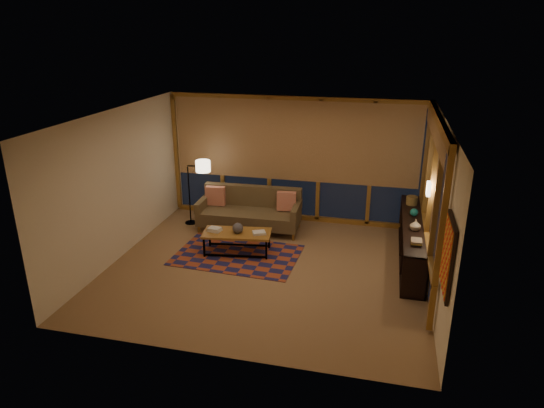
% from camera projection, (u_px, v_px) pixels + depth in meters
% --- Properties ---
extents(floor, '(5.50, 5.00, 0.01)m').
position_uv_depth(floor, '(266.00, 269.00, 8.58)').
color(floor, '#A07D59').
rests_on(floor, ground).
extents(ceiling, '(5.50, 5.00, 0.01)m').
position_uv_depth(ceiling, '(266.00, 116.00, 7.64)').
color(ceiling, silver).
rests_on(ceiling, walls).
extents(walls, '(5.51, 5.01, 2.70)m').
position_uv_depth(walls, '(266.00, 197.00, 8.11)').
color(walls, '#F3E5C1').
rests_on(walls, floor).
extents(window_wall_back, '(5.30, 0.16, 2.60)m').
position_uv_depth(window_wall_back, '(294.00, 160.00, 10.33)').
color(window_wall_back, brown).
rests_on(window_wall_back, walls).
extents(window_wall_right, '(0.16, 3.70, 2.60)m').
position_uv_depth(window_wall_right, '(430.00, 198.00, 8.07)').
color(window_wall_right, brown).
rests_on(window_wall_right, walls).
extents(wall_art, '(0.06, 0.74, 0.94)m').
position_uv_depth(wall_art, '(447.00, 256.00, 5.79)').
color(wall_art, red).
rests_on(wall_art, walls).
extents(wall_sconce, '(0.12, 0.18, 0.22)m').
position_uv_depth(wall_sconce, '(429.00, 189.00, 7.88)').
color(wall_sconce, '#FFE6BE').
rests_on(wall_sconce, walls).
extents(sofa, '(2.12, 0.91, 0.86)m').
position_uv_depth(sofa, '(249.00, 211.00, 10.08)').
color(sofa, brown).
rests_on(sofa, floor).
extents(pillow_left, '(0.41, 0.15, 0.41)m').
position_uv_depth(pillow_left, '(216.00, 197.00, 10.29)').
color(pillow_left, red).
rests_on(pillow_left, sofa).
extents(pillow_right, '(0.41, 0.17, 0.39)m').
position_uv_depth(pillow_right, '(286.00, 202.00, 9.98)').
color(pillow_right, red).
rests_on(pillow_right, sofa).
extents(area_rug, '(2.33, 1.61, 0.01)m').
position_uv_depth(area_rug, '(237.00, 255.00, 9.07)').
color(area_rug, '#9D4326').
rests_on(area_rug, floor).
extents(coffee_table, '(1.33, 0.75, 0.42)m').
position_uv_depth(coffee_table, '(237.00, 243.00, 9.11)').
color(coffee_table, brown).
rests_on(coffee_table, floor).
extents(book_stack_a, '(0.25, 0.21, 0.07)m').
position_uv_depth(book_stack_a, '(214.00, 230.00, 9.07)').
color(book_stack_a, silver).
rests_on(book_stack_a, coffee_table).
extents(book_stack_b, '(0.31, 0.29, 0.05)m').
position_uv_depth(book_stack_b, '(259.00, 232.00, 8.96)').
color(book_stack_b, silver).
rests_on(book_stack_b, coffee_table).
extents(ceramic_pot, '(0.24, 0.24, 0.20)m').
position_uv_depth(ceramic_pot, '(238.00, 228.00, 8.97)').
color(ceramic_pot, '#25252D').
rests_on(ceramic_pot, coffee_table).
extents(floor_lamp, '(0.52, 0.40, 1.42)m').
position_uv_depth(floor_lamp, '(189.00, 192.00, 10.32)').
color(floor_lamp, black).
rests_on(floor_lamp, floor).
extents(bookshelf, '(0.40, 2.96, 0.74)m').
position_uv_depth(bookshelf, '(412.00, 240.00, 8.82)').
color(bookshelf, black).
rests_on(bookshelf, floor).
extents(basket, '(0.25, 0.25, 0.16)m').
position_uv_depth(basket, '(412.00, 200.00, 9.50)').
color(basket, brown).
rests_on(basket, bookshelf).
extents(teal_bowl, '(0.17, 0.17, 0.15)m').
position_uv_depth(teal_bowl, '(414.00, 212.00, 8.91)').
color(teal_bowl, '#15625C').
rests_on(teal_bowl, bookshelf).
extents(vase, '(0.22, 0.22, 0.19)m').
position_uv_depth(vase, '(415.00, 225.00, 8.29)').
color(vase, tan).
rests_on(vase, bookshelf).
extents(shelf_book_stack, '(0.21, 0.25, 0.06)m').
position_uv_depth(shelf_book_stack, '(416.00, 242.00, 7.79)').
color(shelf_book_stack, silver).
rests_on(shelf_book_stack, bookshelf).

